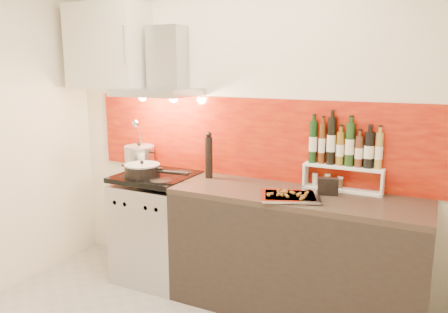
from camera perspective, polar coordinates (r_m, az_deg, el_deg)
The scene contains 13 objects.
back_wall at distance 3.50m, azimuth 3.30°, elevation 3.73°, with size 3.40×0.02×2.60m, color silver.
backsplash at distance 3.48m, azimuth 3.96°, elevation 2.35°, with size 3.00×0.02×0.64m, color maroon.
range_stove at distance 3.79m, azimuth -8.64°, elevation -9.20°, with size 0.60×0.60×0.91m.
counter at distance 3.29m, azimuth 9.20°, elevation -12.34°, with size 1.80×0.60×0.90m.
range_hood at distance 3.66m, azimuth -7.96°, elevation 10.94°, with size 0.62×0.50×0.61m.
upper_cabinet at distance 3.99m, azimuth -14.88°, elevation 13.69°, with size 0.70×0.35×0.72m, color beige.
stock_pot at distance 3.91m, azimuth -10.97°, elevation 0.01°, with size 0.26×0.26×0.23m.
saute_pan at distance 3.59m, azimuth -10.53°, elevation -1.76°, with size 0.56×0.29×0.13m.
utensil_jar at distance 3.81m, azimuth -10.91°, elevation 0.13°, with size 0.09×0.14×0.45m.
pepper_mill at distance 3.49m, azimuth -1.99°, elevation 0.10°, with size 0.06×0.06×0.38m.
step_shelf at distance 3.25m, azimuth 15.30°, elevation -0.01°, with size 0.57×0.15×0.53m.
caddy_box at distance 3.14m, azimuth 13.41°, elevation -3.83°, with size 0.14×0.06×0.12m, color black.
baking_tray at distance 3.02m, azimuth 8.61°, elevation -5.14°, with size 0.48×0.43×0.03m.
Camera 1 is at (1.36, -1.79, 1.77)m, focal length 35.00 mm.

